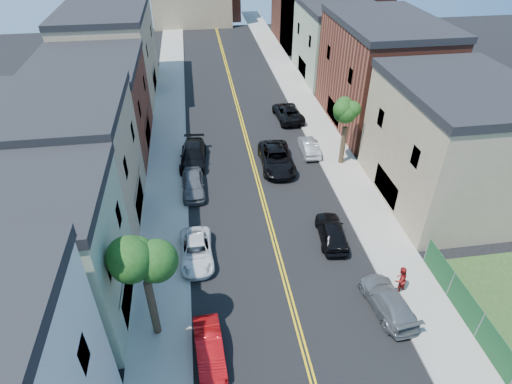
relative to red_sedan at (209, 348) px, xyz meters
name	(u,v)px	position (x,y,z in m)	size (l,w,h in m)	color
sidewalk_left	(168,125)	(-2.82, 27.90, -0.59)	(3.20, 100.00, 0.15)	gray
sidewalk_right	(313,116)	(12.98, 27.90, -0.59)	(3.20, 100.00, 0.15)	gray
curb_left	(184,124)	(-1.07, 27.90, -0.59)	(0.30, 100.00, 0.15)	gray
curb_right	(297,117)	(11.23, 27.90, -0.59)	(0.30, 100.00, 0.15)	gray
bldg_left_palegrn	(31,265)	(-8.92, 3.90, 3.58)	(9.00, 8.00, 8.50)	gray
bldg_left_tan_near	(67,170)	(-8.92, 12.90, 3.83)	(9.00, 10.00, 9.00)	#998466
bldg_left_brick	(94,111)	(-8.92, 23.90, 3.33)	(9.00, 12.00, 8.00)	brown
bldg_left_tan_far	(112,54)	(-8.92, 37.90, 4.08)	(9.00, 16.00, 9.50)	#998466
bldg_right_tan	(450,148)	(19.08, 11.90, 3.83)	(9.00, 12.00, 9.00)	#998466
bldg_right_brick	(380,76)	(19.08, 25.90, 4.33)	(9.00, 14.00, 10.00)	brown
bldg_right_palegrn	(337,43)	(19.08, 39.90, 3.58)	(9.00, 12.00, 8.50)	gray
fence_right	(496,350)	(14.58, -2.60, 0.43)	(0.04, 15.00, 1.90)	#143F1E
tree_left_mid	(140,246)	(-2.80, 1.91, 5.92)	(5.20, 5.20, 9.29)	#3D2A1E
tree_right_far	(349,105)	(13.00, 17.90, 5.09)	(4.40, 4.40, 8.03)	#3D2A1E
red_sedan	(209,348)	(0.00, 0.00, 0.00)	(1.41, 4.04, 1.33)	red
white_pickup	(197,251)	(-0.42, 7.52, -0.01)	(2.16, 4.69, 1.30)	silver
grey_car_left	(193,184)	(-0.42, 15.37, 0.11)	(1.82, 4.53, 1.55)	#505257
black_car_left	(193,155)	(-0.29, 19.99, 0.14)	(2.25, 5.52, 1.60)	black
grey_car_right	(388,301)	(10.58, 1.58, 0.02)	(1.93, 4.76, 1.38)	#5B5F63
black_car_right	(332,231)	(9.10, 8.02, 0.10)	(1.80, 4.48, 1.53)	black
silver_car_right	(309,147)	(10.58, 20.22, 0.00)	(1.42, 4.07, 1.34)	#B5B8BD
dark_car_right_far	(288,112)	(10.13, 27.74, 0.10)	(2.54, 5.51, 1.53)	black
black_suv_lane	(277,158)	(7.07, 18.25, 0.17)	(2.79, 6.05, 1.68)	black
pedestrian_right	(400,279)	(11.78, 2.75, 0.41)	(0.90, 0.70, 1.86)	maroon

